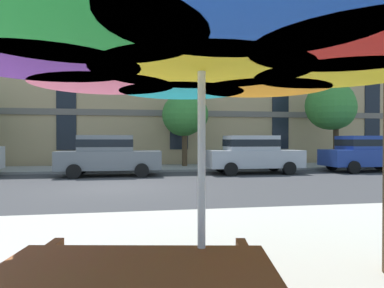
# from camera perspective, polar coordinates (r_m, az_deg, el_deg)

# --- Properties ---
(ground_plane) EXTENTS (120.00, 120.00, 0.00)m
(ground_plane) POSITION_cam_1_polar(r_m,az_deg,el_deg) (11.63, -12.80, -7.14)
(ground_plane) COLOR #38383A
(sidewalk_far) EXTENTS (56.00, 3.60, 0.12)m
(sidewalk_far) POSITION_cam_1_polar(r_m,az_deg,el_deg) (18.38, -11.56, -4.06)
(sidewalk_far) COLOR gray
(sidewalk_far) RESTS_ON ground
(apartment_building) EXTENTS (39.30, 12.08, 12.80)m
(apartment_building) POSITION_cam_1_polar(r_m,az_deg,el_deg) (26.94, -10.94, 11.00)
(apartment_building) COLOR tan
(apartment_building) RESTS_ON ground
(sedan_gray) EXTENTS (4.40, 1.98, 1.78)m
(sedan_gray) POSITION_cam_1_polar(r_m,az_deg,el_deg) (15.26, -13.85, -1.69)
(sedan_gray) COLOR slate
(sedan_gray) RESTS_ON ground
(sedan_silver) EXTENTS (4.40, 1.98, 1.78)m
(sedan_silver) POSITION_cam_1_polar(r_m,az_deg,el_deg) (16.15, 10.16, -1.55)
(sedan_silver) COLOR #A8AAB2
(sedan_silver) RESTS_ON ground
(sedan_blue) EXTENTS (4.40, 1.98, 1.78)m
(sedan_blue) POSITION_cam_1_polar(r_m,az_deg,el_deg) (18.98, 27.28, -1.28)
(sedan_blue) COLOR navy
(sedan_blue) RESTS_ON ground
(street_tree_middle) EXTENTS (2.57, 2.66, 4.19)m
(street_tree_middle) POSITION_cam_1_polar(r_m,az_deg,el_deg) (18.96, -1.22, 4.91)
(street_tree_middle) COLOR #4C3823
(street_tree_middle) RESTS_ON ground
(street_tree_right) EXTENTS (2.83, 3.06, 5.00)m
(street_tree_right) POSITION_cam_1_polar(r_m,az_deg,el_deg) (21.18, 22.55, 5.72)
(street_tree_right) COLOR #4C3823
(street_tree_right) RESTS_ON ground
(patio_umbrella) EXTENTS (3.56, 3.56, 2.56)m
(patio_umbrella) POSITION_cam_1_polar(r_m,az_deg,el_deg) (2.65, 1.62, 16.32)
(patio_umbrella) COLOR silver
(patio_umbrella) RESTS_ON ground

